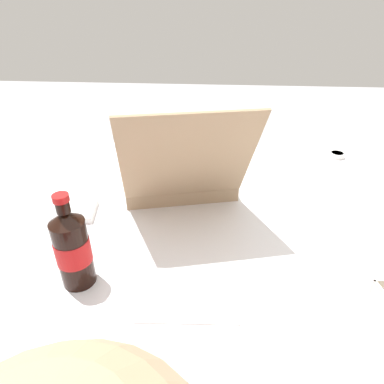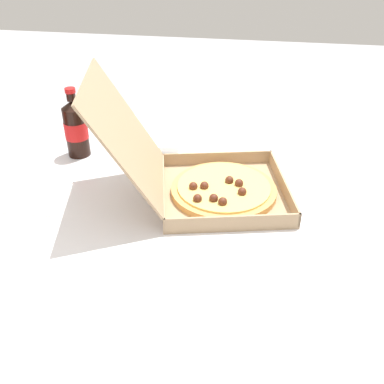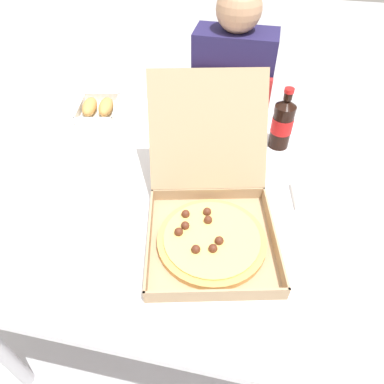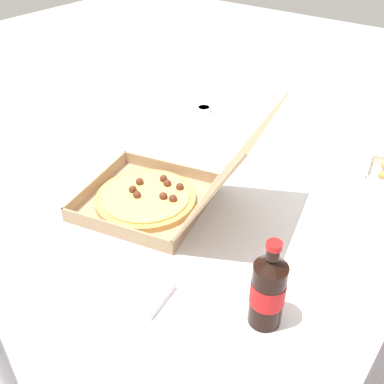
# 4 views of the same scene
# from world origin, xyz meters

# --- Properties ---
(ground_plane) EXTENTS (10.00, 10.00, 0.00)m
(ground_plane) POSITION_xyz_m (0.00, 0.00, 0.00)
(ground_plane) COLOR #B2B2B7
(dining_table) EXTENTS (1.27, 1.04, 0.75)m
(dining_table) POSITION_xyz_m (0.00, 0.00, 0.67)
(dining_table) COLOR white
(dining_table) RESTS_ON ground_plane
(pizza_box_open) EXTENTS (0.45, 0.58, 0.34)m
(pizza_box_open) POSITION_xyz_m (0.10, -0.15, 0.79)
(pizza_box_open) COLOR tan
(pizza_box_open) RESTS_ON dining_table
(cola_bottle) EXTENTS (0.07, 0.07, 0.22)m
(cola_bottle) POSITION_xyz_m (0.27, 0.29, 0.84)
(cola_bottle) COLOR black
(cola_bottle) RESTS_ON dining_table
(paper_menu) EXTENTS (0.22, 0.16, 0.00)m
(paper_menu) POSITION_xyz_m (0.03, 0.32, 0.75)
(paper_menu) COLOR white
(paper_menu) RESTS_ON dining_table
(napkin_pile) EXTENTS (0.13, 0.13, 0.02)m
(napkin_pile) POSITION_xyz_m (0.38, 0.04, 0.76)
(napkin_pile) COLOR white
(napkin_pile) RESTS_ON dining_table
(dipping_sauce_cup) EXTENTS (0.06, 0.06, 0.02)m
(dipping_sauce_cup) POSITION_xyz_m (-0.50, -0.43, 0.76)
(dipping_sauce_cup) COLOR white
(dipping_sauce_cup) RESTS_ON dining_table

